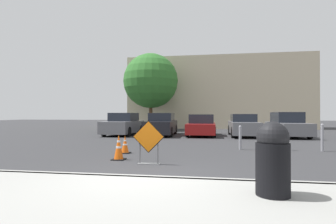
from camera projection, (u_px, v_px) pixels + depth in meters
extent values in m
plane|color=#333335|center=(185.00, 139.00, 15.42)|extent=(96.00, 96.00, 0.00)
cube|color=#999993|center=(122.00, 200.00, 4.19)|extent=(27.85, 2.74, 0.14)
cube|color=#999993|center=(143.00, 179.00, 5.55)|extent=(27.85, 0.20, 0.14)
cube|color=black|center=(149.00, 137.00, 7.55)|extent=(0.93, 0.02, 0.93)
cube|color=orange|center=(148.00, 137.00, 7.54)|extent=(0.88, 0.02, 0.88)
cube|color=slate|center=(149.00, 164.00, 7.59)|extent=(0.65, 0.20, 0.02)
cube|color=slate|center=(140.00, 150.00, 7.63)|extent=(0.04, 0.04, 0.80)
cube|color=slate|center=(158.00, 151.00, 7.55)|extent=(0.04, 0.04, 0.80)
cube|color=black|center=(119.00, 159.00, 8.33)|extent=(0.40, 0.40, 0.03)
cone|color=#EA590F|center=(119.00, 147.00, 8.33)|extent=(0.30, 0.30, 0.77)
cylinder|color=white|center=(119.00, 141.00, 8.33)|extent=(0.09, 0.09, 0.07)
cylinder|color=white|center=(119.00, 147.00, 8.33)|extent=(0.17, 0.17, 0.07)
cube|color=black|center=(125.00, 153.00, 9.72)|extent=(0.38, 0.38, 0.03)
cone|color=#EA590F|center=(125.00, 144.00, 9.72)|extent=(0.28, 0.28, 0.62)
cylinder|color=white|center=(125.00, 140.00, 9.72)|extent=(0.09, 0.09, 0.06)
cylinder|color=white|center=(125.00, 144.00, 9.72)|extent=(0.16, 0.16, 0.06)
cube|color=slate|center=(123.00, 127.00, 18.41)|extent=(1.89, 4.53, 0.79)
cube|color=#1E232D|center=(124.00, 117.00, 18.53)|extent=(1.63, 2.10, 0.57)
cylinder|color=black|center=(128.00, 132.00, 16.89)|extent=(0.21, 0.64, 0.64)
cylinder|color=black|center=(104.00, 131.00, 17.17)|extent=(0.21, 0.64, 0.64)
cylinder|color=black|center=(140.00, 129.00, 19.64)|extent=(0.21, 0.64, 0.64)
cylinder|color=black|center=(119.00, 129.00, 19.93)|extent=(0.21, 0.64, 0.64)
cube|color=black|center=(162.00, 127.00, 17.99)|extent=(1.85, 4.65, 0.80)
cube|color=#1E232D|center=(162.00, 117.00, 18.11)|extent=(1.58, 2.16, 0.55)
cylinder|color=black|center=(171.00, 132.00, 16.47)|extent=(0.22, 0.67, 0.66)
cylinder|color=black|center=(146.00, 132.00, 16.68)|extent=(0.22, 0.67, 0.66)
cylinder|color=black|center=(175.00, 129.00, 19.30)|extent=(0.22, 0.67, 0.66)
cylinder|color=black|center=(154.00, 129.00, 19.51)|extent=(0.22, 0.67, 0.66)
cube|color=maroon|center=(202.00, 128.00, 17.66)|extent=(1.89, 4.33, 0.65)
cube|color=#1E232D|center=(202.00, 119.00, 17.77)|extent=(1.63, 2.00, 0.60)
cylinder|color=black|center=(214.00, 132.00, 16.20)|extent=(0.21, 0.68, 0.67)
cylinder|color=black|center=(187.00, 132.00, 16.49)|extent=(0.21, 0.68, 0.67)
cylinder|color=black|center=(214.00, 130.00, 18.83)|extent=(0.21, 0.68, 0.67)
cylinder|color=black|center=(191.00, 129.00, 19.12)|extent=(0.21, 0.68, 0.67)
cube|color=slate|center=(243.00, 128.00, 17.23)|extent=(1.73, 4.44, 0.77)
cube|color=#1E232D|center=(243.00, 118.00, 17.34)|extent=(1.51, 2.05, 0.51)
cylinder|color=black|center=(260.00, 133.00, 15.75)|extent=(0.20, 0.67, 0.67)
cylinder|color=black|center=(233.00, 132.00, 16.00)|extent=(0.20, 0.67, 0.67)
cylinder|color=black|center=(252.00, 130.00, 18.45)|extent=(0.20, 0.67, 0.67)
cylinder|color=black|center=(230.00, 130.00, 18.71)|extent=(0.20, 0.67, 0.67)
cube|color=slate|center=(287.00, 128.00, 16.80)|extent=(1.89, 4.55, 0.73)
cube|color=#1E232D|center=(287.00, 117.00, 16.92)|extent=(1.61, 2.12, 0.67)
cylinder|color=black|center=(310.00, 133.00, 15.31)|extent=(0.22, 0.69, 0.68)
cylinder|color=black|center=(281.00, 133.00, 15.52)|extent=(0.22, 0.69, 0.68)
cylinder|color=black|center=(293.00, 130.00, 18.08)|extent=(0.22, 0.69, 0.68)
cylinder|color=black|center=(269.00, 130.00, 18.28)|extent=(0.22, 0.69, 0.68)
cylinder|color=black|center=(273.00, 169.00, 4.22)|extent=(0.54, 0.54, 0.85)
sphere|color=black|center=(273.00, 137.00, 4.23)|extent=(0.51, 0.51, 0.51)
cylinder|color=gray|center=(240.00, 138.00, 10.70)|extent=(0.11, 0.11, 0.93)
sphere|color=gray|center=(240.00, 127.00, 10.70)|extent=(0.12, 0.12, 0.12)
cylinder|color=gray|center=(280.00, 137.00, 10.46)|extent=(0.11, 0.11, 1.04)
sphere|color=gray|center=(280.00, 124.00, 10.46)|extent=(0.12, 0.12, 0.12)
cylinder|color=gray|center=(322.00, 138.00, 10.22)|extent=(0.11, 0.11, 1.02)
sphere|color=gray|center=(322.00, 125.00, 10.22)|extent=(0.12, 0.12, 0.12)
cube|color=beige|center=(217.00, 94.00, 28.10)|extent=(18.54, 5.00, 7.33)
cylinder|color=#513823|center=(151.00, 116.00, 24.19)|extent=(0.32, 0.32, 2.64)
sphere|color=#2D6B28|center=(151.00, 81.00, 24.22)|extent=(5.04, 5.04, 5.04)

